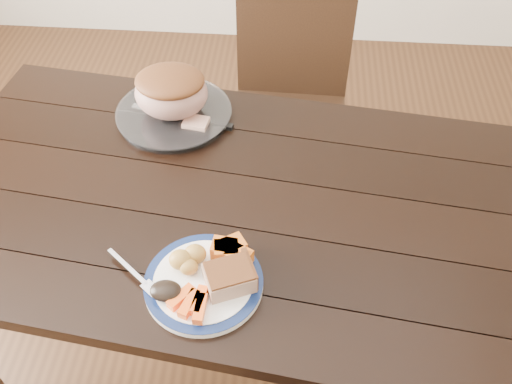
# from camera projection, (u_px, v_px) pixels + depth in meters

# --- Properties ---
(ground) EXTENTS (4.00, 4.00, 0.00)m
(ground) POSITION_uv_depth(u_px,v_px,m) (234.00, 341.00, 2.02)
(ground) COLOR #472B16
(ground) RESTS_ON ground
(dining_table) EXTENTS (1.70, 1.10, 0.75)m
(dining_table) POSITION_uv_depth(u_px,v_px,m) (227.00, 221.00, 1.54)
(dining_table) COLOR black
(dining_table) RESTS_ON ground
(chair_far) EXTENTS (0.43, 0.44, 0.93)m
(chair_far) POSITION_uv_depth(u_px,v_px,m) (290.00, 96.00, 2.13)
(chair_far) COLOR black
(chair_far) RESTS_ON ground
(dinner_plate) EXTENTS (0.27, 0.27, 0.02)m
(dinner_plate) POSITION_uv_depth(u_px,v_px,m) (204.00, 283.00, 1.28)
(dinner_plate) COLOR white
(dinner_plate) RESTS_ON dining_table
(plate_rim) EXTENTS (0.27, 0.27, 0.02)m
(plate_rim) POSITION_uv_depth(u_px,v_px,m) (203.00, 281.00, 1.28)
(plate_rim) COLOR #0E1C46
(plate_rim) RESTS_ON dinner_plate
(serving_platter) EXTENTS (0.33, 0.33, 0.02)m
(serving_platter) POSITION_uv_depth(u_px,v_px,m) (174.00, 114.00, 1.69)
(serving_platter) COLOR white
(serving_platter) RESTS_ON dining_table
(pork_slice) EXTENTS (0.13, 0.12, 0.05)m
(pork_slice) POSITION_uv_depth(u_px,v_px,m) (229.00, 278.00, 1.25)
(pork_slice) COLOR tan
(pork_slice) RESTS_ON dinner_plate
(roasted_potatoes) EXTENTS (0.08, 0.08, 0.05)m
(roasted_potatoes) POSITION_uv_depth(u_px,v_px,m) (188.00, 259.00, 1.29)
(roasted_potatoes) COLOR gold
(roasted_potatoes) RESTS_ON dinner_plate
(carrot_batons) EXTENTS (0.09, 0.09, 0.02)m
(carrot_batons) POSITION_uv_depth(u_px,v_px,m) (192.00, 303.00, 1.22)
(carrot_batons) COLOR #FF5B15
(carrot_batons) RESTS_ON dinner_plate
(pumpkin_wedges) EXTENTS (0.10, 0.09, 0.04)m
(pumpkin_wedges) POSITION_uv_depth(u_px,v_px,m) (230.00, 251.00, 1.31)
(pumpkin_wedges) COLOR orange
(pumpkin_wedges) RESTS_ON dinner_plate
(dark_mushroom) EXTENTS (0.07, 0.05, 0.03)m
(dark_mushroom) POSITION_uv_depth(u_px,v_px,m) (166.00, 291.00, 1.24)
(dark_mushroom) COLOR black
(dark_mushroom) RESTS_ON dinner_plate
(fork) EXTENTS (0.15, 0.13, 0.00)m
(fork) POSITION_uv_depth(u_px,v_px,m) (136.00, 275.00, 1.28)
(fork) COLOR silver
(fork) RESTS_ON dinner_plate
(roast_joint) EXTENTS (0.21, 0.18, 0.14)m
(roast_joint) POSITION_uv_depth(u_px,v_px,m) (171.00, 93.00, 1.64)
(roast_joint) COLOR #AA7568
(roast_joint) RESTS_ON serving_platter
(cut_slice) EXTENTS (0.08, 0.07, 0.02)m
(cut_slice) POSITION_uv_depth(u_px,v_px,m) (196.00, 123.00, 1.64)
(cut_slice) COLOR tan
(cut_slice) RESTS_ON serving_platter
(carving_knife) EXTENTS (0.32, 0.09, 0.01)m
(carving_knife) POSITION_uv_depth(u_px,v_px,m) (201.00, 121.00, 1.68)
(carving_knife) COLOR silver
(carving_knife) RESTS_ON dining_table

